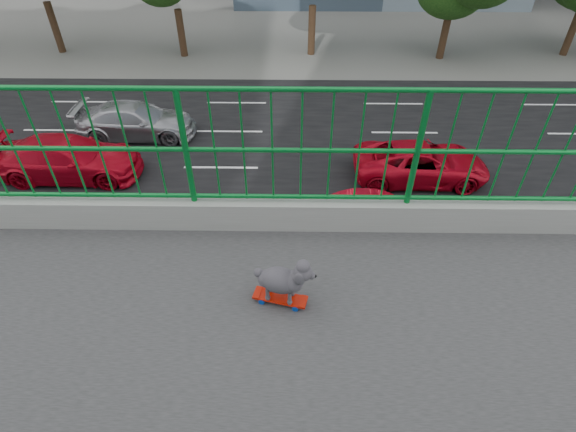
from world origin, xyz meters
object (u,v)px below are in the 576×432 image
(skateboard, at_px, (280,298))
(car_1, at_px, (351,216))
(car_2, at_px, (421,163))
(car_7, at_px, (68,158))
(poodle, at_px, (283,279))
(car_5, at_px, (321,288))
(car_0, at_px, (508,292))
(car_3, at_px, (136,121))

(skateboard, height_order, car_1, skateboard)
(car_1, bearing_deg, car_2, 137.12)
(car_7, bearing_deg, poodle, -144.32)
(car_1, xyz_separation_m, car_5, (3.20, -1.14, 0.13))
(car_2, height_order, car_7, car_7)
(skateboard, relative_size, car_1, 0.11)
(skateboard, height_order, car_0, skateboard)
(skateboard, bearing_deg, car_7, -130.81)
(poodle, bearing_deg, car_3, -142.01)
(car_0, height_order, car_7, car_7)
(skateboard, bearing_deg, poodle, 90.00)
(skateboard, height_order, car_7, skateboard)
(skateboard, distance_m, car_0, 10.30)
(skateboard, xyz_separation_m, car_0, (-5.56, 5.92, -6.33))
(skateboard, distance_m, car_7, 15.99)
(car_1, distance_m, car_5, 3.40)
(poodle, height_order, car_1, poodle)
(car_0, relative_size, car_3, 0.81)
(car_1, height_order, car_3, car_3)
(car_5, relative_size, car_7, 0.88)
(poodle, xyz_separation_m, car_1, (-8.77, 1.99, -6.62))
(car_0, bearing_deg, poodle, -46.63)
(car_3, height_order, car_7, car_7)
(car_2, bearing_deg, skateboard, 157.36)
(car_5, bearing_deg, car_3, -141.12)
(car_0, distance_m, car_3, 15.99)
(car_1, xyz_separation_m, car_2, (-3.20, 2.97, 0.05))
(car_0, relative_size, car_7, 0.76)
(car_1, distance_m, car_2, 4.37)
(skateboard, distance_m, car_1, 11.03)
(car_7, bearing_deg, car_2, -90.00)
(car_0, xyz_separation_m, car_1, (-3.20, -3.90, -0.05))
(car_2, xyz_separation_m, car_3, (-3.20, -11.85, 0.04))
(car_5, bearing_deg, poodle, -8.72)
(car_2, relative_size, car_7, 0.94)
(car_2, distance_m, car_3, 12.27)
(poodle, height_order, car_3, poodle)
(skateboard, height_order, poodle, poodle)
(poodle, relative_size, car_7, 0.09)
(car_2, height_order, car_3, car_3)
(poodle, height_order, car_0, poodle)
(skateboard, xyz_separation_m, car_1, (-8.76, 2.02, -6.39))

